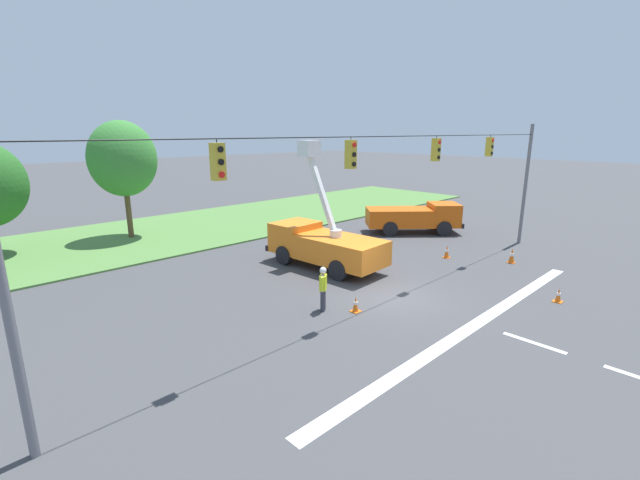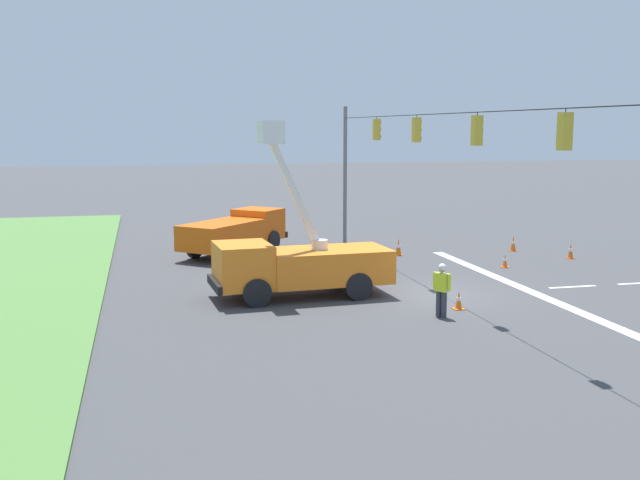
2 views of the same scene
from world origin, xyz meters
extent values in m
plane|color=#424244|center=(0.00, 0.00, 0.00)|extent=(200.00, 200.00, 0.00)
cube|color=#517F3D|center=(0.00, 18.00, 0.05)|extent=(56.00, 12.00, 0.10)
cube|color=silver|center=(0.00, -3.61, 0.00)|extent=(17.60, 0.50, 0.01)
cube|color=silver|center=(0.00, -5.61, 0.00)|extent=(0.20, 2.00, 0.01)
cylinder|color=slate|center=(-13.00, 0.00, 3.60)|extent=(0.20, 0.20, 7.20)
cylinder|color=slate|center=(13.00, 0.00, 3.60)|extent=(0.20, 0.20, 7.20)
cylinder|color=black|center=(0.00, 0.00, 6.60)|extent=(26.00, 0.03, 0.03)
cylinder|color=black|center=(-8.11, 0.00, 6.55)|extent=(0.02, 0.02, 0.10)
cube|color=gold|center=(-8.11, 0.00, 6.02)|extent=(0.32, 0.28, 0.96)
cylinder|color=black|center=(-8.11, -0.16, 6.34)|extent=(0.16, 0.05, 0.16)
cylinder|color=black|center=(-8.11, -0.16, 6.02)|extent=(0.16, 0.05, 0.16)
cylinder|color=red|center=(-8.11, -0.16, 5.70)|extent=(0.16, 0.05, 0.16)
cylinder|color=black|center=(-2.96, 0.00, 6.55)|extent=(0.02, 0.02, 0.10)
cube|color=gold|center=(-2.96, 0.00, 6.02)|extent=(0.32, 0.28, 0.96)
cylinder|color=red|center=(-2.96, -0.16, 6.34)|extent=(0.16, 0.05, 0.16)
cylinder|color=black|center=(-2.96, -0.16, 6.02)|extent=(0.16, 0.05, 0.16)
cylinder|color=black|center=(-2.96, -0.16, 5.70)|extent=(0.16, 0.05, 0.16)
cylinder|color=black|center=(2.49, 0.00, 6.55)|extent=(0.02, 0.02, 0.10)
cube|color=gold|center=(2.49, 0.00, 6.02)|extent=(0.32, 0.28, 0.96)
cylinder|color=red|center=(2.49, -0.16, 6.34)|extent=(0.16, 0.05, 0.16)
cylinder|color=black|center=(2.49, -0.16, 6.02)|extent=(0.16, 0.05, 0.16)
cylinder|color=black|center=(2.49, -0.16, 5.70)|extent=(0.16, 0.05, 0.16)
cylinder|color=black|center=(7.59, 0.00, 6.55)|extent=(0.02, 0.02, 0.10)
cube|color=gold|center=(7.59, 0.00, 6.02)|extent=(0.32, 0.28, 0.96)
cylinder|color=red|center=(7.59, -0.16, 6.34)|extent=(0.16, 0.05, 0.16)
cylinder|color=black|center=(7.59, -0.16, 6.02)|extent=(0.16, 0.05, 0.16)
cylinder|color=black|center=(7.59, -0.16, 5.70)|extent=(0.16, 0.05, 0.16)
cylinder|color=brown|center=(-3.96, 18.11, 1.68)|extent=(0.34, 0.34, 3.35)
ellipsoid|color=#387F33|center=(-3.96, 18.11, 5.12)|extent=(4.15, 3.69, 4.68)
cube|color=orange|center=(0.86, 3.97, 1.11)|extent=(2.69, 4.56, 1.21)
cube|color=orange|center=(0.66, 7.12, 1.28)|extent=(2.43, 2.04, 1.55)
cube|color=#1E2838|center=(0.62, 7.78, 1.55)|extent=(2.06, 0.23, 0.70)
cube|color=black|center=(0.59, 8.14, 0.65)|extent=(2.42, 0.31, 0.30)
cylinder|color=black|center=(-0.43, 6.79, 0.50)|extent=(0.34, 1.02, 1.00)
cylinder|color=black|center=(1.78, 6.94, 0.50)|extent=(0.34, 1.02, 1.00)
cylinder|color=black|center=(-0.20, 3.11, 0.50)|extent=(0.34, 1.02, 1.00)
cylinder|color=black|center=(2.02, 3.25, 0.50)|extent=(0.34, 1.02, 1.00)
cylinder|color=silver|center=(0.84, 4.28, 1.89)|extent=(0.60, 0.60, 0.36)
cube|color=white|center=(0.78, 5.17, 3.71)|extent=(0.37, 2.01, 4.09)
cube|color=white|center=(0.73, 6.05, 5.95)|extent=(0.95, 0.86, 0.80)
cube|color=#D6560F|center=(9.83, 6.90, 1.09)|extent=(4.68, 4.55, 1.18)
cube|color=#D6560F|center=(12.11, 4.82, 1.26)|extent=(2.80, 2.82, 1.53)
cube|color=#1E2838|center=(12.58, 4.39, 1.53)|extent=(1.35, 1.46, 0.69)
cube|color=black|center=(12.85, 4.14, 0.65)|extent=(1.62, 1.74, 0.30)
cylinder|color=black|center=(12.61, 5.74, 0.50)|extent=(0.93, 0.88, 1.00)
cylinder|color=black|center=(11.24, 4.24, 0.50)|extent=(0.93, 0.88, 1.00)
cylinder|color=black|center=(9.96, 8.18, 0.50)|extent=(0.93, 0.88, 1.00)
cylinder|color=black|center=(8.58, 6.67, 0.50)|extent=(0.93, 0.88, 1.00)
cylinder|color=#383842|center=(-3.22, 1.09, 0.42)|extent=(0.18, 0.18, 0.85)
cylinder|color=#383842|center=(-3.05, 1.21, 0.42)|extent=(0.18, 0.18, 0.85)
cube|color=#D8EA26|center=(-3.13, 1.15, 1.15)|extent=(0.46, 0.43, 0.60)
cube|color=silver|center=(-3.13, 1.15, 1.15)|extent=(0.39, 0.31, 0.62)
cylinder|color=#D8EA26|center=(-3.35, 0.99, 1.18)|extent=(0.11, 0.11, 0.55)
cylinder|color=#D8EA26|center=(-2.92, 1.31, 1.18)|extent=(0.11, 0.11, 0.55)
sphere|color=tan|center=(-3.13, 1.15, 1.58)|extent=(0.22, 0.22, 0.22)
sphere|color=white|center=(-3.13, 1.15, 1.64)|extent=(0.26, 0.26, 0.26)
cube|color=orange|center=(-2.33, 0.18, 0.01)|extent=(0.36, 0.36, 0.03)
cone|color=orange|center=(-2.33, 0.18, 0.33)|extent=(0.24, 0.24, 0.60)
cylinder|color=white|center=(-2.33, 0.18, 0.36)|extent=(0.15, 0.15, 0.11)
cube|color=orange|center=(8.39, -1.42, 0.01)|extent=(0.36, 0.36, 0.03)
cone|color=orange|center=(8.39, -1.42, 0.42)|extent=(0.31, 0.31, 0.77)
cylinder|color=white|center=(8.39, -1.42, 0.45)|extent=(0.19, 0.19, 0.14)
cube|color=orange|center=(4.35, -4.97, 0.01)|extent=(0.36, 0.36, 0.03)
cone|color=orange|center=(4.35, -4.97, 0.31)|extent=(0.22, 0.22, 0.56)
cylinder|color=white|center=(4.35, -4.97, 0.34)|extent=(0.14, 0.14, 0.10)
cube|color=orange|center=(6.78, 1.47, 0.01)|extent=(0.36, 0.36, 0.03)
cone|color=orange|center=(6.78, 1.47, 0.37)|extent=(0.27, 0.27, 0.68)
cylinder|color=white|center=(6.78, 1.47, 0.41)|extent=(0.17, 0.17, 0.12)
camera|label=1|loc=(-14.03, -9.87, 6.79)|focal=24.00mm
camera|label=2|loc=(-25.33, 10.50, 6.13)|focal=42.00mm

